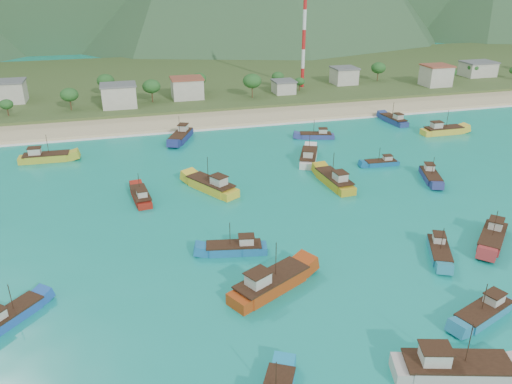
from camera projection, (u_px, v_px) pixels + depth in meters
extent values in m
plane|color=#0B8172|center=(324.00, 249.00, 80.10)|extent=(600.00, 600.00, 0.00)
cube|color=beige|center=(223.00, 119.00, 149.65)|extent=(400.00, 18.00, 1.20)
cube|color=#385123|center=(192.00, 79.00, 203.35)|extent=(400.00, 110.00, 2.40)
cube|color=white|center=(230.00, 128.00, 141.28)|extent=(400.00, 2.50, 0.08)
cube|color=beige|center=(12.00, 92.00, 160.80)|extent=(8.04, 8.78, 6.51)
cube|color=beige|center=(119.00, 96.00, 154.95)|extent=(10.23, 7.94, 6.69)
cube|color=beige|center=(187.00, 89.00, 165.53)|extent=(9.92, 8.28, 6.41)
cube|color=beige|center=(284.00, 87.00, 172.85)|extent=(6.91, 6.97, 4.00)
cube|color=beige|center=(344.00, 76.00, 186.74)|extent=(8.40, 8.10, 5.66)
cube|color=beige|center=(436.00, 76.00, 183.51)|extent=(9.30, 8.27, 7.07)
cube|color=beige|center=(478.00, 69.00, 200.50)|extent=(12.35, 8.84, 5.29)
cylinder|color=red|center=(302.00, 78.00, 181.76)|extent=(1.20, 1.20, 6.69)
cylinder|color=white|center=(303.00, 59.00, 179.03)|extent=(1.20, 1.20, 6.69)
cylinder|color=red|center=(304.00, 40.00, 176.30)|extent=(1.20, 1.20, 6.69)
cylinder|color=white|center=(305.00, 20.00, 173.56)|extent=(1.20, 1.20, 6.69)
cube|color=#1763A0|center=(234.00, 250.00, 78.84)|extent=(10.14, 4.65, 1.78)
cube|color=beige|center=(246.00, 241.00, 78.33)|extent=(2.52, 2.17, 1.44)
cylinder|color=#382114|center=(230.00, 234.00, 77.62)|extent=(0.12, 0.12, 4.00)
cube|color=navy|center=(431.00, 178.00, 106.20)|extent=(5.91, 10.07, 1.76)
cube|color=beige|center=(429.00, 167.00, 107.35)|extent=(2.40, 2.66, 1.43)
cylinder|color=#382114|center=(433.00, 166.00, 104.53)|extent=(0.12, 0.12, 3.96)
cube|color=navy|center=(315.00, 137.00, 132.33)|extent=(9.62, 5.22, 1.68)
cube|color=beige|center=(323.00, 131.00, 131.68)|extent=(2.49, 2.21, 1.36)
cylinder|color=#382114|center=(314.00, 127.00, 131.23)|extent=(0.12, 0.12, 3.77)
cube|color=#A12A2C|center=(492.00, 240.00, 81.54)|extent=(10.31, 10.02, 2.02)
cube|color=beige|center=(496.00, 224.00, 82.56)|extent=(3.23, 3.21, 1.64)
cylinder|color=#382114|center=(495.00, 224.00, 79.70)|extent=(0.12, 0.12, 4.54)
cube|color=silver|center=(309.00, 158.00, 116.74)|extent=(8.03, 11.99, 2.11)
cube|color=beige|center=(308.00, 154.00, 113.82)|extent=(3.05, 3.30, 1.72)
cylinder|color=#382114|center=(309.00, 143.00, 115.93)|extent=(0.12, 0.12, 4.76)
cube|color=gold|center=(47.00, 158.00, 116.49)|extent=(11.58, 3.79, 2.09)
cube|color=beige|center=(35.00, 152.00, 115.22)|extent=(2.68, 2.19, 1.69)
cylinder|color=#382114|center=(47.00, 144.00, 115.24)|extent=(0.12, 0.12, 4.69)
cylinder|color=#382114|center=(276.00, 377.00, 50.43)|extent=(0.12, 0.12, 3.96)
cube|color=#105890|center=(380.00, 164.00, 114.07)|extent=(8.10, 2.85, 1.45)
cube|color=beige|center=(387.00, 158.00, 113.84)|extent=(1.90, 1.57, 1.18)
cylinder|color=#382114|center=(379.00, 154.00, 113.03)|extent=(0.12, 0.12, 3.26)
cube|color=gold|center=(443.00, 131.00, 135.79)|extent=(11.78, 3.62, 2.13)
cube|color=beige|center=(437.00, 125.00, 134.45)|extent=(2.69, 2.18, 1.73)
cylinder|color=#382114|center=(447.00, 119.00, 134.52)|extent=(0.12, 0.12, 4.80)
cube|color=#B8971C|center=(334.00, 181.00, 103.77)|extent=(4.44, 12.37, 2.21)
cube|color=beige|center=(340.00, 177.00, 100.82)|extent=(2.42, 2.91, 1.80)
cylinder|color=#382114|center=(333.00, 164.00, 102.90)|extent=(0.12, 0.12, 4.97)
cube|color=maroon|center=(141.00, 197.00, 97.14)|extent=(3.92, 9.86, 1.75)
cube|color=beige|center=(142.00, 194.00, 94.83)|extent=(2.00, 2.37, 1.42)
cylinder|color=#382114|center=(139.00, 183.00, 96.44)|extent=(0.12, 0.12, 3.93)
cube|color=#1B4FAB|center=(12.00, 317.00, 63.63)|extent=(8.39, 8.77, 1.70)
cylinder|color=#382114|center=(11.00, 297.00, 62.93)|extent=(0.12, 0.12, 3.83)
cube|color=teal|center=(483.00, 315.00, 64.06)|extent=(10.29, 6.18, 1.80)
cube|color=beige|center=(494.00, 299.00, 64.47)|extent=(2.74, 2.48, 1.46)
cylinder|color=#382114|center=(485.00, 297.00, 62.57)|extent=(0.12, 0.12, 4.05)
cube|color=#A13A10|center=(272.00, 285.00, 69.66)|extent=(13.21, 9.44, 2.35)
cube|color=beige|center=(258.00, 279.00, 67.13)|extent=(3.71, 3.47, 1.91)
cylinder|color=#382114|center=(276.00, 259.00, 68.55)|extent=(0.12, 0.12, 5.29)
cube|color=navy|center=(181.00, 138.00, 130.84)|extent=(7.99, 12.13, 2.13)
cube|color=beige|center=(183.00, 128.00, 132.22)|extent=(3.06, 3.32, 1.73)
cylinder|color=#382114|center=(179.00, 126.00, 128.82)|extent=(0.12, 0.12, 4.80)
cube|color=teal|center=(439.00, 253.00, 78.07)|extent=(6.61, 9.62, 1.70)
cube|color=beige|center=(439.00, 238.00, 79.15)|extent=(2.48, 2.67, 1.38)
cylinder|color=#382114|center=(442.00, 239.00, 76.46)|extent=(0.12, 0.12, 3.83)
cube|color=#B5ABA4|center=(456.00, 371.00, 54.70)|extent=(13.54, 7.33, 2.36)
cube|color=beige|center=(435.00, 355.00, 53.87)|extent=(3.50, 3.11, 1.92)
cylinder|color=#382114|center=(469.00, 343.00, 53.12)|extent=(0.12, 0.12, 5.31)
cube|color=gold|center=(211.00, 187.00, 101.07)|extent=(9.59, 12.70, 2.28)
cube|color=beige|center=(219.00, 181.00, 98.59)|extent=(3.43, 3.63, 1.86)
cylinder|color=#382114|center=(208.00, 169.00, 100.01)|extent=(0.12, 0.12, 5.14)
cube|color=navy|center=(393.00, 121.00, 145.82)|extent=(4.04, 10.86, 1.93)
cube|color=beige|center=(398.00, 117.00, 143.24)|extent=(2.15, 2.57, 1.57)
cylinder|color=#382114|center=(393.00, 110.00, 145.05)|extent=(0.12, 0.12, 4.35)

